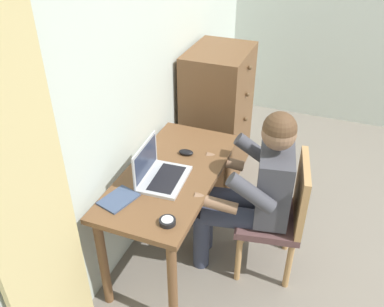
{
  "coord_description": "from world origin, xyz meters",
  "views": [
    {
      "loc": [
        -2.25,
        0.97,
        2.22
      ],
      "look_at": [
        -0.25,
        1.75,
        0.81
      ],
      "focal_mm": 38.37,
      "sensor_mm": 36.0,
      "label": 1
    }
  ],
  "objects_px": {
    "person_seated": "(254,186)",
    "laptop": "(158,172)",
    "dresser": "(217,114)",
    "desk_clock": "(167,221)",
    "computer_mouse": "(186,152)",
    "notebook_pad": "(118,199)",
    "chair": "(280,212)",
    "desk": "(172,186)"
  },
  "relations": [
    {
      "from": "desk",
      "to": "person_seated",
      "type": "relative_size",
      "value": 0.99
    },
    {
      "from": "laptop",
      "to": "computer_mouse",
      "type": "distance_m",
      "value": 0.32
    },
    {
      "from": "person_seated",
      "to": "desk_clock",
      "type": "xyz_separation_m",
      "value": [
        -0.56,
        0.33,
        0.07
      ]
    },
    {
      "from": "computer_mouse",
      "to": "desk",
      "type": "bearing_deg",
      "value": 173.16
    },
    {
      "from": "chair",
      "to": "laptop",
      "type": "bearing_deg",
      "value": 108.63
    },
    {
      "from": "chair",
      "to": "person_seated",
      "type": "bearing_deg",
      "value": 99.25
    },
    {
      "from": "computer_mouse",
      "to": "chair",
      "type": "bearing_deg",
      "value": -100.11
    },
    {
      "from": "desk",
      "to": "notebook_pad",
      "type": "xyz_separation_m",
      "value": [
        -0.36,
        0.17,
        0.12
      ]
    },
    {
      "from": "chair",
      "to": "laptop",
      "type": "relative_size",
      "value": 2.43
    },
    {
      "from": "desk",
      "to": "laptop",
      "type": "height_order",
      "value": "laptop"
    },
    {
      "from": "desk",
      "to": "laptop",
      "type": "distance_m",
      "value": 0.2
    },
    {
      "from": "desk",
      "to": "person_seated",
      "type": "height_order",
      "value": "person_seated"
    },
    {
      "from": "person_seated",
      "to": "notebook_pad",
      "type": "relative_size",
      "value": 5.61
    },
    {
      "from": "computer_mouse",
      "to": "desk_clock",
      "type": "distance_m",
      "value": 0.68
    },
    {
      "from": "chair",
      "to": "person_seated",
      "type": "relative_size",
      "value": 0.73
    },
    {
      "from": "desk",
      "to": "notebook_pad",
      "type": "relative_size",
      "value": 5.54
    },
    {
      "from": "person_seated",
      "to": "laptop",
      "type": "height_order",
      "value": "person_seated"
    },
    {
      "from": "dresser",
      "to": "chair",
      "type": "height_order",
      "value": "dresser"
    },
    {
      "from": "chair",
      "to": "laptop",
      "type": "xyz_separation_m",
      "value": [
        -0.24,
        0.72,
        0.29
      ]
    },
    {
      "from": "chair",
      "to": "notebook_pad",
      "type": "bearing_deg",
      "value": 120.75
    },
    {
      "from": "laptop",
      "to": "desk_clock",
      "type": "relative_size",
      "value": 3.94
    },
    {
      "from": "dresser",
      "to": "desk_clock",
      "type": "xyz_separation_m",
      "value": [
        -1.55,
        -0.23,
        0.16
      ]
    },
    {
      "from": "laptop",
      "to": "computer_mouse",
      "type": "xyz_separation_m",
      "value": [
        0.32,
        -0.05,
        -0.04
      ]
    },
    {
      "from": "person_seated",
      "to": "notebook_pad",
      "type": "distance_m",
      "value": 0.83
    },
    {
      "from": "laptop",
      "to": "dresser",
      "type": "bearing_deg",
      "value": 0.69
    },
    {
      "from": "person_seated",
      "to": "laptop",
      "type": "distance_m",
      "value": 0.6
    },
    {
      "from": "dresser",
      "to": "computer_mouse",
      "type": "distance_m",
      "value": 0.9
    },
    {
      "from": "dresser",
      "to": "person_seated",
      "type": "xyz_separation_m",
      "value": [
        -0.99,
        -0.56,
        0.09
      ]
    },
    {
      "from": "dresser",
      "to": "person_seated",
      "type": "relative_size",
      "value": 0.97
    },
    {
      "from": "desk",
      "to": "person_seated",
      "type": "xyz_separation_m",
      "value": [
        0.12,
        -0.5,
        0.06
      ]
    },
    {
      "from": "laptop",
      "to": "notebook_pad",
      "type": "xyz_separation_m",
      "value": [
        -0.26,
        0.13,
        -0.05
      ]
    },
    {
      "from": "computer_mouse",
      "to": "person_seated",
      "type": "bearing_deg",
      "value": -105.63
    },
    {
      "from": "chair",
      "to": "desk",
      "type": "bearing_deg",
      "value": 102.05
    },
    {
      "from": "person_seated",
      "to": "laptop",
      "type": "relative_size",
      "value": 3.32
    },
    {
      "from": "notebook_pad",
      "to": "laptop",
      "type": "bearing_deg",
      "value": -10.43
    },
    {
      "from": "desk",
      "to": "dresser",
      "type": "relative_size",
      "value": 1.02
    },
    {
      "from": "notebook_pad",
      "to": "chair",
      "type": "bearing_deg",
      "value": -43.41
    },
    {
      "from": "laptop",
      "to": "desk_clock",
      "type": "xyz_separation_m",
      "value": [
        -0.34,
        -0.21,
        -0.04
      ]
    },
    {
      "from": "laptop",
      "to": "desk_clock",
      "type": "distance_m",
      "value": 0.4
    },
    {
      "from": "chair",
      "to": "desk_clock",
      "type": "xyz_separation_m",
      "value": [
        -0.59,
        0.51,
        0.25
      ]
    },
    {
      "from": "chair",
      "to": "desk_clock",
      "type": "distance_m",
      "value": 0.82
    },
    {
      "from": "desk_clock",
      "to": "chair",
      "type": "bearing_deg",
      "value": -41.25
    }
  ]
}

